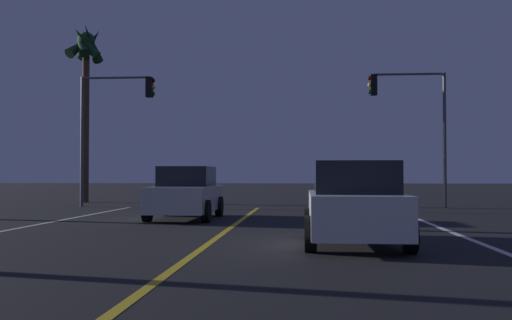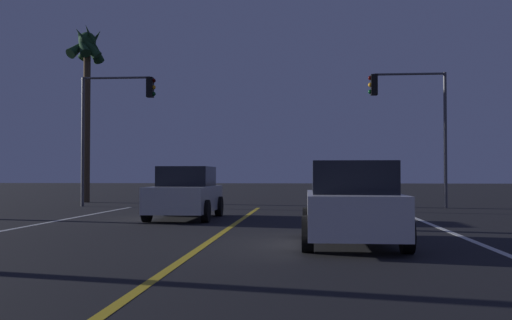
{
  "view_description": "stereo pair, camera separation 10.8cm",
  "coord_description": "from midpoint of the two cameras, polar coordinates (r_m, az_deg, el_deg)",
  "views": [
    {
      "loc": [
        1.97,
        1.81,
        1.43
      ],
      "look_at": [
        0.2,
        23.68,
        1.98
      ],
      "focal_mm": 41.5,
      "sensor_mm": 36.0,
      "label": 1
    },
    {
      "loc": [
        2.08,
        1.81,
        1.43
      ],
      "look_at": [
        0.2,
        23.68,
        1.98
      ],
      "focal_mm": 41.5,
      "sensor_mm": 36.0,
      "label": 2
    }
  ],
  "objects": [
    {
      "name": "traffic_light_near_right",
      "position": [
        26.46,
        14.38,
        4.89
      ],
      "size": [
        3.34,
        0.36,
        5.84
      ],
      "rotation": [
        0.0,
        0.0,
        3.14
      ],
      "color": "#4C4C51",
      "rests_on": "ground"
    },
    {
      "name": "car_oncoming",
      "position": [
        19.36,
        -6.91,
        -3.22
      ],
      "size": [
        2.02,
        4.3,
        1.7
      ],
      "rotation": [
        0.0,
        0.0,
        -1.57
      ],
      "color": "black",
      "rests_on": "ground"
    },
    {
      "name": "palm_tree_left_far",
      "position": [
        32.41,
        -16.16,
        9.2
      ],
      "size": [
        1.98,
        2.21,
        9.26
      ],
      "color": "#473826",
      "rests_on": "ground"
    },
    {
      "name": "traffic_light_near_left",
      "position": [
        27.43,
        -13.46,
        4.7
      ],
      "size": [
        3.42,
        0.36,
        5.86
      ],
      "color": "#4C4C51",
      "rests_on": "ground"
    },
    {
      "name": "lane_center_divider",
      "position": [
        9.14,
        -8.36,
        -10.4
      ],
      "size": [
        0.16,
        33.23,
        0.01
      ],
      "primitive_type": "cube",
      "color": "gold",
      "rests_on": "ground"
    },
    {
      "name": "car_lead_same_lane",
      "position": [
        12.3,
        9.17,
        -4.25
      ],
      "size": [
        2.02,
        4.3,
        1.7
      ],
      "rotation": [
        0.0,
        0.0,
        1.57
      ],
      "color": "black",
      "rests_on": "ground"
    }
  ]
}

